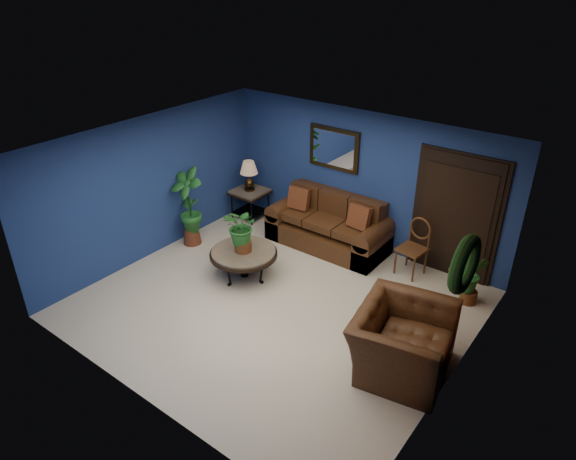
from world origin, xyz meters
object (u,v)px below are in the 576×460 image
Objects in this scene: armchair at (402,341)px; side_chair at (415,243)px; coffee_table at (244,254)px; table_lamp at (249,172)px; end_table at (250,196)px; sofa at (330,228)px.

side_chair is at bearing 11.52° from armchair.
table_lamp reaches higher than coffee_table.
end_table is 0.52m from table_lamp.
end_table is at bearing 54.15° from armchair.
armchair is (2.53, -2.21, 0.10)m from sofa.
sofa is 1.67m from side_chair.
sofa is 2.04m from table_lamp.
table_lamp is (-1.92, -0.03, 0.66)m from sofa.
side_chair is (1.65, 0.04, 0.23)m from sofa.
table_lamp reaches higher than end_table.
coffee_table is 0.85× the size of armchair.
table_lamp is 4.98m from armchair.
side_chair is at bearing 1.16° from table_lamp.
end_table is at bearing 128.19° from coffee_table.
end_table is (-1.92, -0.03, 0.14)m from sofa.
coffee_table is 2.29m from table_lamp.
end_table is 4.95m from armchair.
end_table is at bearing -179.00° from sofa.
side_chair is (3.57, 0.07, -0.43)m from table_lamp.
sofa is at bearing 72.82° from coffee_table.
armchair is at bearing -41.14° from sofa.
side_chair is at bearing 1.35° from sofa.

